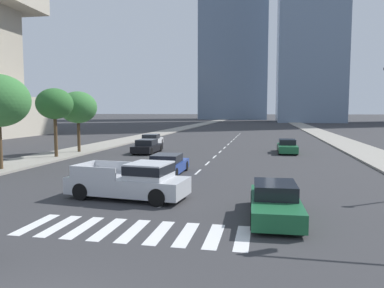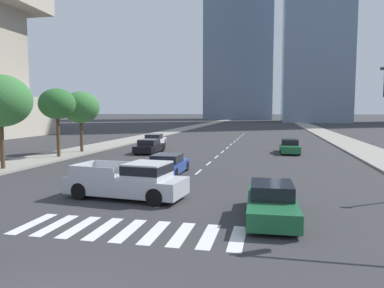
# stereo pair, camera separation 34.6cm
# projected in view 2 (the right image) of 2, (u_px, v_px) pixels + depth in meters

# --- Properties ---
(sidewalk_east) EXTENTS (4.00, 260.00, 0.15)m
(sidewalk_east) POSITION_uv_depth(u_px,v_px,m) (374.00, 154.00, 32.87)
(sidewalk_east) COLOR gray
(sidewalk_east) RESTS_ON ground
(sidewalk_west) EXTENTS (4.00, 260.00, 0.15)m
(sidewalk_west) POSITION_uv_depth(u_px,v_px,m) (93.00, 148.00, 38.55)
(sidewalk_west) COLOR gray
(sidewalk_west) RESTS_ON ground
(crosswalk_near) EXTENTS (7.65, 2.41, 0.01)m
(crosswalk_near) POSITION_uv_depth(u_px,v_px,m) (129.00, 230.00, 12.27)
(crosswalk_near) COLOR silver
(crosswalk_near) RESTS_ON ground
(lane_divider_center) EXTENTS (0.14, 50.00, 0.01)m
(lane_divider_center) POSITION_uv_depth(u_px,v_px,m) (227.00, 148.00, 39.53)
(lane_divider_center) COLOR silver
(lane_divider_center) RESTS_ON ground
(pickup_truck) EXTENTS (5.60, 2.65, 1.67)m
(pickup_truck) POSITION_uv_depth(u_px,v_px,m) (131.00, 181.00, 16.69)
(pickup_truck) COLOR #B7BABF
(pickup_truck) RESTS_ON ground
(sedan_blue_0) EXTENTS (1.91, 4.32, 1.27)m
(sedan_blue_0) POSITION_uv_depth(u_px,v_px,m) (168.00, 165.00, 23.11)
(sedan_blue_0) COLOR navy
(sedan_blue_0) RESTS_ON ground
(sedan_black_1) EXTENTS (1.85, 4.45, 1.30)m
(sedan_black_1) POSITION_uv_depth(u_px,v_px,m) (150.00, 147.00, 34.63)
(sedan_black_1) COLOR black
(sedan_black_1) RESTS_ON ground
(sedan_green_2) EXTENTS (1.77, 4.58, 1.27)m
(sedan_green_2) POSITION_uv_depth(u_px,v_px,m) (290.00, 147.00, 34.58)
(sedan_green_2) COLOR #1E6038
(sedan_green_2) RESTS_ON ground
(sedan_green_3) EXTENTS (1.91, 4.64, 1.29)m
(sedan_green_3) POSITION_uv_depth(u_px,v_px,m) (272.00, 202.00, 13.63)
(sedan_green_3) COLOR #1E6038
(sedan_green_3) RESTS_ON ground
(sedan_white_4) EXTENTS (2.35, 4.95, 1.30)m
(sedan_white_4) POSITION_uv_depth(u_px,v_px,m) (154.00, 140.00, 42.12)
(sedan_white_4) COLOR silver
(sedan_white_4) RESTS_ON ground
(street_tree_nearest) EXTENTS (4.04, 4.04, 6.18)m
(street_tree_nearest) POSITION_uv_depth(u_px,v_px,m) (0.00, 101.00, 24.08)
(street_tree_nearest) COLOR #4C3823
(street_tree_nearest) RESTS_ON sidewalk_west
(street_tree_second) EXTENTS (2.99, 2.99, 5.65)m
(street_tree_second) POSITION_uv_depth(u_px,v_px,m) (57.00, 104.00, 30.50)
(street_tree_second) COLOR #4C3823
(street_tree_second) RESTS_ON sidewalk_west
(street_tree_third) EXTENTS (3.45, 3.45, 5.59)m
(street_tree_third) POSITION_uv_depth(u_px,v_px,m) (81.00, 107.00, 34.28)
(street_tree_third) COLOR #4C3823
(street_tree_third) RESTS_ON sidewalk_west
(office_tower_left_skyline) EXTENTS (29.94, 23.44, 79.06)m
(office_tower_left_skyline) POSITION_uv_depth(u_px,v_px,m) (240.00, 33.00, 167.56)
(office_tower_left_skyline) COLOR slate
(office_tower_left_skyline) RESTS_ON ground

